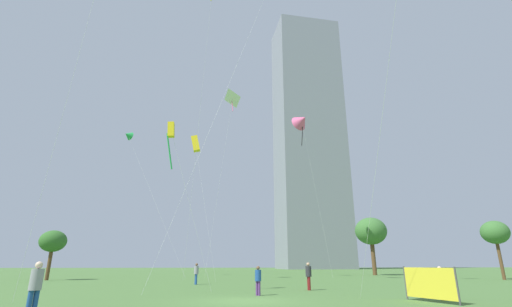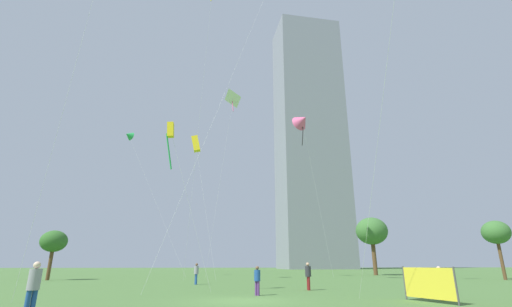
{
  "view_description": "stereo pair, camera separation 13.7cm",
  "coord_description": "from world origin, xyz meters",
  "px_view_note": "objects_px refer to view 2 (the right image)",
  "views": [
    {
      "loc": [
        -1.23,
        -17.84,
        1.7
      ],
      "look_at": [
        1.87,
        13.83,
        11.81
      ],
      "focal_mm": 24.36,
      "sensor_mm": 36.0,
      "label": 1
    },
    {
      "loc": [
        -1.09,
        -17.85,
        1.7
      ],
      "look_at": [
        1.87,
        13.83,
        11.81
      ],
      "focal_mm": 24.36,
      "sensor_mm": 36.0,
      "label": 2
    }
  ],
  "objects_px": {
    "person_standing_1": "(34,285)",
    "kite_flying_4": "(129,135)",
    "park_tree_1": "(372,231)",
    "event_banner": "(428,283)",
    "person_standing_0": "(308,274)",
    "kite_flying_1": "(302,121)",
    "person_standing_2": "(440,280)",
    "park_tree_2": "(54,242)",
    "distant_highrise_0": "(310,137)",
    "person_standing_4": "(196,272)",
    "park_tree_0": "(496,233)",
    "kite_flying_8": "(170,133)",
    "kite_flying_6": "(233,99)",
    "person_standing_5": "(257,278)",
    "kite_flying_5": "(196,144)"
  },
  "relations": [
    {
      "from": "person_standing_5",
      "to": "person_standing_4",
      "type": "bearing_deg",
      "value": 153.59
    },
    {
      "from": "kite_flying_6",
      "to": "park_tree_0",
      "type": "distance_m",
      "value": 35.74
    },
    {
      "from": "person_standing_1",
      "to": "kite_flying_4",
      "type": "distance_m",
      "value": 42.86
    },
    {
      "from": "kite_flying_1",
      "to": "park_tree_2",
      "type": "xyz_separation_m",
      "value": [
        -29.37,
        -3.57,
        -17.14
      ]
    },
    {
      "from": "kite_flying_8",
      "to": "distant_highrise_0",
      "type": "height_order",
      "value": "distant_highrise_0"
    },
    {
      "from": "person_standing_1",
      "to": "person_standing_2",
      "type": "bearing_deg",
      "value": -31.43
    },
    {
      "from": "person_standing_5",
      "to": "event_banner",
      "type": "bearing_deg",
      "value": 13.65
    },
    {
      "from": "kite_flying_1",
      "to": "kite_flying_5",
      "type": "height_order",
      "value": "kite_flying_1"
    },
    {
      "from": "person_standing_1",
      "to": "person_standing_2",
      "type": "relative_size",
      "value": 1.12
    },
    {
      "from": "person_standing_2",
      "to": "person_standing_1",
      "type": "bearing_deg",
      "value": 78.51
    },
    {
      "from": "kite_flying_1",
      "to": "park_tree_0",
      "type": "relative_size",
      "value": 3.53
    },
    {
      "from": "distant_highrise_0",
      "to": "event_banner",
      "type": "distance_m",
      "value": 112.24
    },
    {
      "from": "kite_flying_4",
      "to": "park_tree_0",
      "type": "bearing_deg",
      "value": -15.96
    },
    {
      "from": "person_standing_0",
      "to": "kite_flying_8",
      "type": "bearing_deg",
      "value": -86.12
    },
    {
      "from": "kite_flying_6",
      "to": "distant_highrise_0",
      "type": "height_order",
      "value": "distant_highrise_0"
    },
    {
      "from": "kite_flying_1",
      "to": "kite_flying_6",
      "type": "height_order",
      "value": "kite_flying_6"
    },
    {
      "from": "kite_flying_8",
      "to": "park_tree_1",
      "type": "height_order",
      "value": "kite_flying_8"
    },
    {
      "from": "person_standing_0",
      "to": "park_tree_1",
      "type": "xyz_separation_m",
      "value": [
        17.71,
        29.88,
        5.53
      ]
    },
    {
      "from": "person_standing_4",
      "to": "kite_flying_4",
      "type": "distance_m",
      "value": 29.46
    },
    {
      "from": "person_standing_4",
      "to": "kite_flying_4",
      "type": "height_order",
      "value": "kite_flying_4"
    },
    {
      "from": "kite_flying_5",
      "to": "park_tree_1",
      "type": "distance_m",
      "value": 31.72
    },
    {
      "from": "person_standing_1",
      "to": "kite_flying_4",
      "type": "height_order",
      "value": "kite_flying_4"
    },
    {
      "from": "kite_flying_8",
      "to": "person_standing_5",
      "type": "bearing_deg",
      "value": -18.68
    },
    {
      "from": "park_tree_1",
      "to": "park_tree_2",
      "type": "relative_size",
      "value": 1.68
    },
    {
      "from": "park_tree_1",
      "to": "person_standing_0",
      "type": "bearing_deg",
      "value": -120.65
    },
    {
      "from": "park_tree_2",
      "to": "event_banner",
      "type": "bearing_deg",
      "value": -41.47
    },
    {
      "from": "person_standing_2",
      "to": "park_tree_2",
      "type": "bearing_deg",
      "value": 25.11
    },
    {
      "from": "person_standing_4",
      "to": "person_standing_5",
      "type": "bearing_deg",
      "value": -0.07
    },
    {
      "from": "park_tree_1",
      "to": "distant_highrise_0",
      "type": "xyz_separation_m",
      "value": [
        7.18,
        62.74,
        39.41
      ]
    },
    {
      "from": "kite_flying_6",
      "to": "distant_highrise_0",
      "type": "relative_size",
      "value": 0.26
    },
    {
      "from": "person_standing_1",
      "to": "kite_flying_8",
      "type": "bearing_deg",
      "value": 30.23
    },
    {
      "from": "person_standing_1",
      "to": "park_tree_2",
      "type": "xyz_separation_m",
      "value": [
        -12.31,
        28.32,
        2.97
      ]
    },
    {
      "from": "person_standing_5",
      "to": "kite_flying_5",
      "type": "distance_m",
      "value": 25.34
    },
    {
      "from": "person_standing_5",
      "to": "park_tree_2",
      "type": "xyz_separation_m",
      "value": [
        -20.56,
        20.63,
        3.09
      ]
    },
    {
      "from": "person_standing_0",
      "to": "kite_flying_5",
      "type": "relative_size",
      "value": 0.11
    },
    {
      "from": "person_standing_4",
      "to": "kite_flying_5",
      "type": "xyz_separation_m",
      "value": [
        -1.41,
        8.78,
        14.63
      ]
    },
    {
      "from": "kite_flying_1",
      "to": "kite_flying_5",
      "type": "xyz_separation_m",
      "value": [
        -14.4,
        -4.36,
        -5.5
      ]
    },
    {
      "from": "kite_flying_1",
      "to": "park_tree_1",
      "type": "distance_m",
      "value": 21.5
    },
    {
      "from": "person_standing_4",
      "to": "kite_flying_4",
      "type": "xyz_separation_m",
      "value": [
        -12.34,
        18.73,
        19.1
      ]
    },
    {
      "from": "kite_flying_4",
      "to": "person_standing_4",
      "type": "bearing_deg",
      "value": -56.61
    },
    {
      "from": "kite_flying_8",
      "to": "kite_flying_6",
      "type": "bearing_deg",
      "value": 77.64
    },
    {
      "from": "kite_flying_4",
      "to": "park_tree_0",
      "type": "height_order",
      "value": "kite_flying_4"
    },
    {
      "from": "distant_highrise_0",
      "to": "person_standing_4",
      "type": "bearing_deg",
      "value": -116.31
    },
    {
      "from": "park_tree_1",
      "to": "event_banner",
      "type": "distance_m",
      "value": 40.72
    },
    {
      "from": "person_standing_1",
      "to": "kite_flying_6",
      "type": "xyz_separation_m",
      "value": [
        7.1,
        30.7,
        22.39
      ]
    },
    {
      "from": "person_standing_4",
      "to": "park_tree_2",
      "type": "bearing_deg",
      "value": -141.05
    },
    {
      "from": "person_standing_0",
      "to": "kite_flying_1",
      "type": "height_order",
      "value": "kite_flying_1"
    },
    {
      "from": "person_standing_2",
      "to": "person_standing_5",
      "type": "xyz_separation_m",
      "value": [
        -8.69,
        3.5,
        -0.01
      ]
    },
    {
      "from": "park_tree_0",
      "to": "person_standing_4",
      "type": "bearing_deg",
      "value": -170.12
    },
    {
      "from": "distant_highrise_0",
      "to": "event_banner",
      "type": "bearing_deg",
      "value": -107.06
    }
  ]
}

